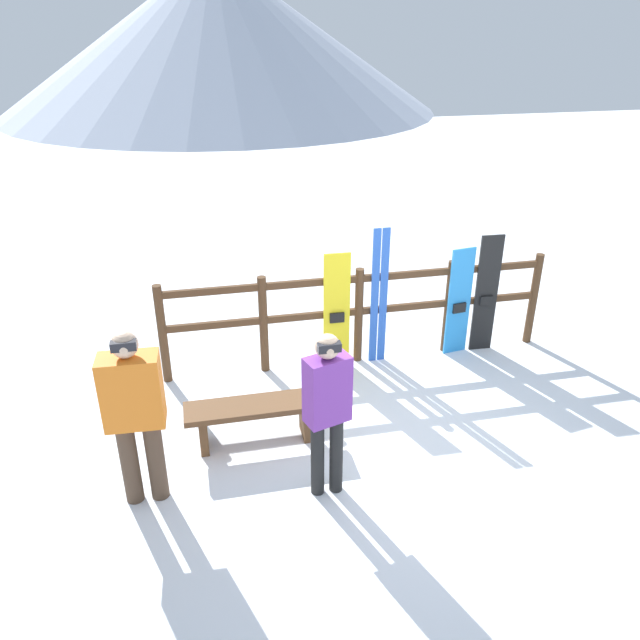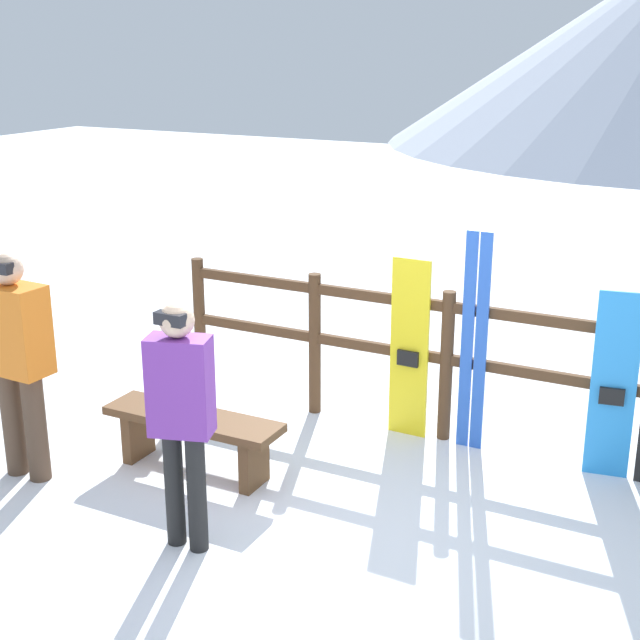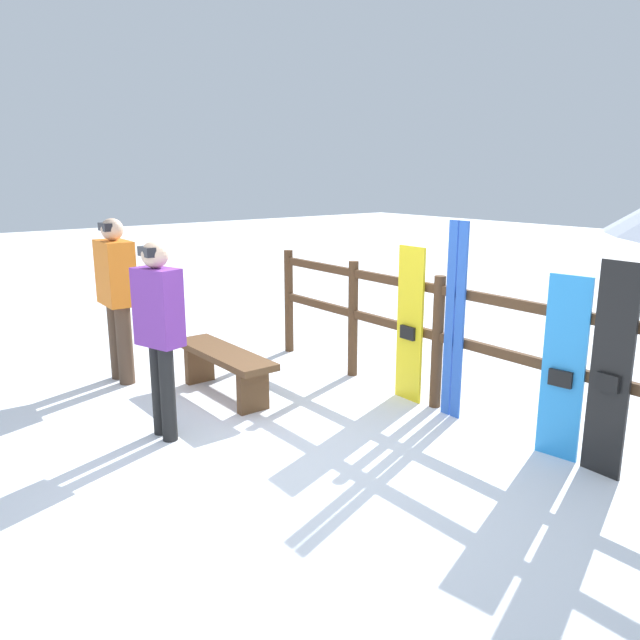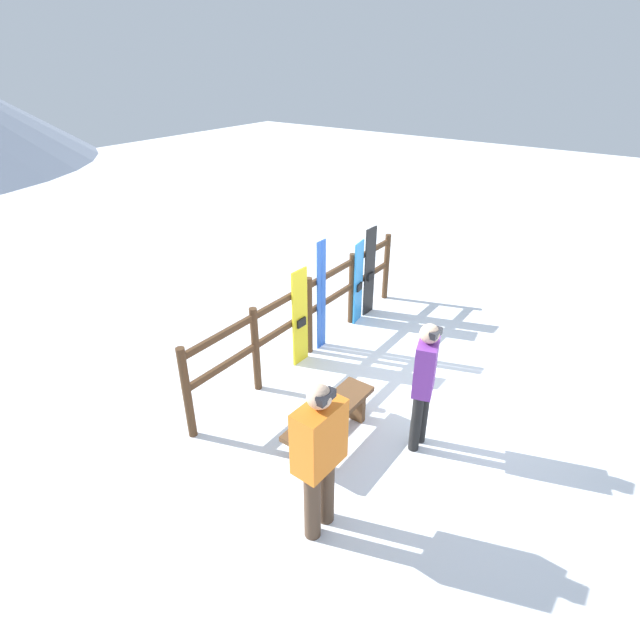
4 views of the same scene
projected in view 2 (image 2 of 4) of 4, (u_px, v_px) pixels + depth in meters
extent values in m
plane|color=white|center=(350.00, 543.00, 5.51)|extent=(40.00, 40.00, 0.00)
cylinder|color=#4C331E|center=(200.00, 325.00, 7.75)|extent=(0.10, 0.10, 1.19)
cylinder|color=#4C331E|center=(315.00, 344.00, 7.26)|extent=(0.10, 0.10, 1.19)
cylinder|color=#4C331E|center=(446.00, 366.00, 6.77)|extent=(0.10, 0.10, 1.19)
cylinder|color=#4C331E|center=(598.00, 392.00, 6.29)|extent=(0.10, 0.10, 1.19)
cube|color=#4C331E|center=(447.00, 359.00, 6.76)|extent=(4.52, 0.05, 0.08)
cube|color=#4C331E|center=(449.00, 307.00, 6.63)|extent=(4.52, 0.05, 0.08)
cube|color=brown|center=(193.00, 419.00, 6.30)|extent=(1.33, 0.36, 0.06)
cube|color=brown|center=(138.00, 433.00, 6.58)|extent=(0.08, 0.29, 0.38)
cube|color=brown|center=(254.00, 461.00, 6.15)|extent=(0.08, 0.29, 0.38)
cylinder|color=#4C3828|center=(13.00, 422.00, 6.29)|extent=(0.15, 0.15, 0.79)
cylinder|color=#4C3828|center=(36.00, 427.00, 6.20)|extent=(0.15, 0.15, 0.79)
cube|color=orange|center=(14.00, 329.00, 6.03)|extent=(0.49, 0.28, 0.62)
sphere|color=#D8B293|center=(7.00, 269.00, 5.90)|extent=(0.21, 0.21, 0.21)
cylinder|color=black|center=(174.00, 487.00, 5.40)|extent=(0.12, 0.12, 0.76)
cylinder|color=black|center=(197.00, 493.00, 5.33)|extent=(0.12, 0.12, 0.76)
cube|color=#723399|center=(180.00, 386.00, 5.16)|extent=(0.41, 0.30, 0.60)
sphere|color=#D8B293|center=(177.00, 320.00, 5.04)|extent=(0.20, 0.20, 0.20)
cube|color=black|center=(170.00, 319.00, 4.98)|extent=(0.18, 0.07, 0.07)
cube|color=yellow|center=(409.00, 349.00, 6.81)|extent=(0.31, 0.03, 1.42)
cube|color=black|center=(408.00, 358.00, 6.81)|extent=(0.17, 0.03, 0.12)
cube|color=blue|center=(467.00, 342.00, 6.58)|extent=(0.09, 0.02, 1.67)
cube|color=blue|center=(481.00, 344.00, 6.53)|extent=(0.09, 0.02, 1.67)
cube|color=#288CE0|center=(613.00, 386.00, 6.17)|extent=(0.31, 0.07, 1.36)
cube|color=black|center=(612.00, 396.00, 6.16)|extent=(0.17, 0.06, 0.12)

